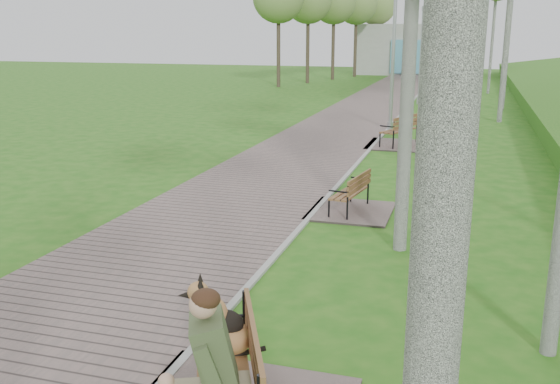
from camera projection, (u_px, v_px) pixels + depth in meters
The scene contains 11 objects.
walkway at pixel (347, 122), 24.33m from camera, with size 3.50×67.00×0.04m, color #6A5B56.
kerb at pixel (392, 124), 23.84m from camera, with size 0.10×67.00×0.05m, color #999993.
building_north at pixel (419, 49), 51.06m from camera, with size 10.00×5.20×4.00m.
bench_main at pixel (217, 381), 5.48m from camera, with size 2.02×2.25×1.76m.
bench_second at pixel (349, 203), 12.33m from camera, with size 1.58×1.76×0.97m.
bench_third at pixel (399, 139), 19.44m from camera, with size 1.96×2.18×1.20m.
bench_far at pixel (437, 90), 35.66m from camera, with size 1.87×2.08×1.15m.
lamp_post_second at pixel (393, 59), 21.83m from camera, with size 0.21×0.21×5.39m.
lamp_post_third at pixel (421, 59), 29.92m from camera, with size 0.18×0.18×4.61m.
pedestrian_near at pixel (425, 69), 42.67m from camera, with size 0.70×0.46×1.93m, color white.
pedestrian_far at pixel (411, 67), 47.68m from camera, with size 0.74×0.58×1.53m, color gray.
Camera 1 is at (2.78, -2.46, 3.49)m, focal length 40.00 mm.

